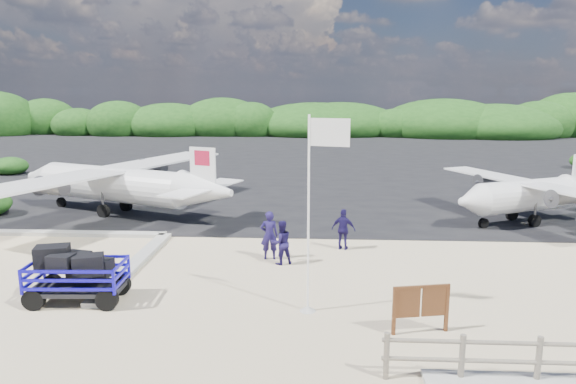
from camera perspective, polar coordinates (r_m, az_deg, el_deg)
name	(u,v)px	position (r m, az deg, el deg)	size (l,w,h in m)	color
ground	(264,285)	(15.78, -2.69, -10.27)	(160.00, 160.00, 0.00)	beige
asphalt_apron	(299,158)	(45.01, 1.19, 3.76)	(90.00, 50.00, 0.04)	#B2B2B2
lagoon	(6,263)	(20.10, -28.87, -6.94)	(9.00, 7.00, 0.40)	#B2B2B2
vegetation_band	(305,135)	(69.87, 1.91, 6.37)	(124.00, 8.00, 4.40)	#B2B2B2
fence	(536,383)	(12.06, 25.86, -18.56)	(6.40, 2.00, 1.10)	#B2B2B2
baggage_cart	(79,302)	(15.70, -22.16, -11.23)	(2.75, 1.57, 1.37)	#140CBC
flagpole	(308,311)	(14.05, 2.20, -13.06)	(1.04, 0.43, 5.19)	white
signboard	(419,333)	(13.28, 14.40, -14.91)	(1.51, 0.14, 1.24)	brown
crew_a	(269,235)	(17.84, -2.09, -4.81)	(0.62, 0.41, 1.71)	#1A1246
crew_b	(281,242)	(17.35, -0.75, -5.62)	(0.73, 0.57, 1.51)	#1A1246
crew_c	(344,229)	(19.03, 6.19, -4.15)	(0.89, 0.37, 1.53)	#1A1246
aircraft_large	(535,169)	(43.07, 25.76, 2.32)	(14.55, 14.55, 4.37)	#B2B2B2
aircraft_small	(149,160)	(45.84, -15.23, 3.50)	(7.83, 7.83, 2.82)	#B2B2B2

